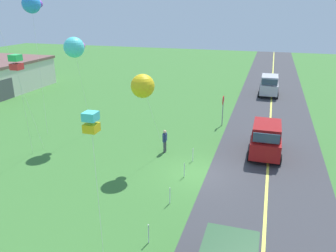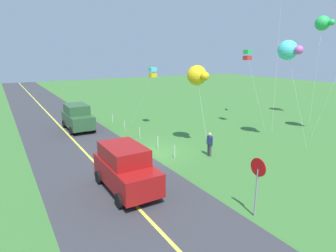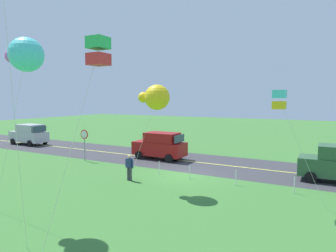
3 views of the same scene
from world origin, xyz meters
TOP-DOWN VIEW (x-y plane):
  - ground_plane at (0.00, 0.00)m, footprint 120.00×120.00m
  - asphalt_road at (0.00, -4.00)m, footprint 120.00×7.00m
  - road_centre_stripe at (0.00, -4.00)m, footprint 120.00×0.16m
  - car_suv_foreground at (4.06, -3.73)m, footprint 4.40×2.12m
  - car_parked_east_far at (20.84, -3.62)m, footprint 4.40×2.12m
  - stop_sign at (9.08, -0.10)m, footprint 0.76×0.08m
  - person_adult_near at (2.43, 2.87)m, footprint 0.58×0.22m
  - kite_red_low at (0.14, 3.46)m, footprint 3.07×1.40m
  - kite_yellow_high at (-1.95, 10.37)m, footprint 1.86×1.40m
  - kite_green_far at (-6.26, 3.32)m, footprint 2.30×1.55m
  - kite_orange_near at (2.79, 9.44)m, footprint 2.82×1.40m
  - fence_post_1 at (-6.79, 0.70)m, footprint 0.05×0.05m
  - fence_post_2 at (-3.64, 0.70)m, footprint 0.05×0.05m
  - fence_post_3 at (-0.67, 0.70)m, footprint 0.05×0.05m
  - fence_post_4 at (1.58, 0.70)m, footprint 0.05×0.05m

SIDE VIEW (x-z plane):
  - ground_plane at x=0.00m, z-range -0.10..0.00m
  - asphalt_road at x=0.00m, z-range 0.00..0.00m
  - road_centre_stripe at x=0.00m, z-range 0.00..0.01m
  - fence_post_1 at x=-6.79m, z-range 0.00..0.90m
  - fence_post_2 at x=-3.64m, z-range 0.00..0.90m
  - fence_post_3 at x=-0.67m, z-range 0.00..0.90m
  - fence_post_4 at x=1.58m, z-range 0.00..0.90m
  - person_adult_near at x=2.43m, z-range 0.06..1.66m
  - car_suv_foreground at x=4.06m, z-range 0.03..2.27m
  - car_parked_east_far at x=20.84m, z-range 0.03..2.27m
  - stop_sign at x=9.08m, z-range 0.52..3.08m
  - kite_green_far at x=-6.26m, z-range 2.28..7.71m
  - kite_red_low at x=0.14m, z-range 2.21..8.03m
  - kite_yellow_high at x=-1.95m, z-range 3.01..9.93m
  - kite_orange_near at x=2.79m, z-range 3.07..10.60m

